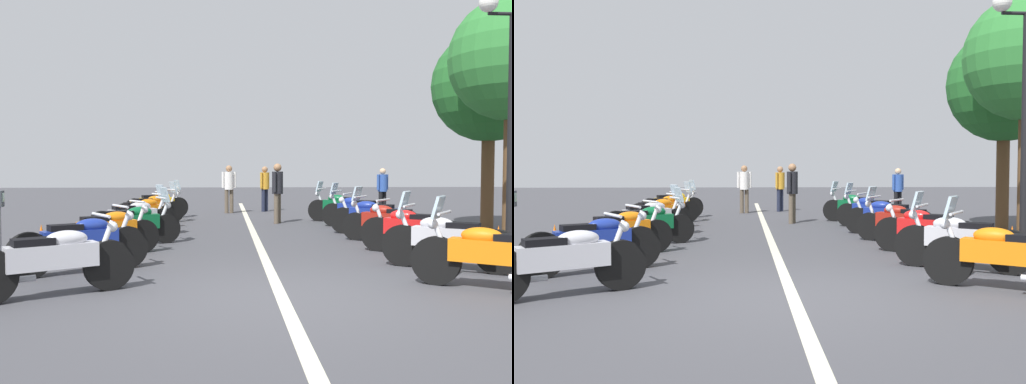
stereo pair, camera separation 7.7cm
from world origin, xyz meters
The scene contains 25 objects.
ground_plane centered at (0.00, 0.00, 0.00)m, with size 80.00×80.00×0.00m, color #424247.
lane_centre_stripe centered at (6.33, 0.00, 0.00)m, with size 24.24×0.16×0.01m, color beige.
motorcycle_left_row_0 centered at (0.21, 2.82, 0.46)m, with size 1.22×1.86×1.01m.
motorcycle_left_row_1 centered at (1.78, 2.88, 0.47)m, with size 1.23×1.91×1.02m.
motorcycle_left_row_2 centered at (3.42, 2.82, 0.45)m, with size 1.24×1.75×0.99m.
motorcycle_left_row_3 centered at (4.83, 2.61, 0.46)m, with size 1.10×1.97×1.20m.
motorcycle_left_row_4 centered at (6.23, 2.81, 0.47)m, with size 1.21×1.87×1.21m.
motorcycle_left_row_5 centered at (7.82, 2.85, 0.44)m, with size 1.28×1.65×0.98m.
motorcycle_left_row_6 centered at (9.39, 2.84, 0.46)m, with size 1.22×1.89×1.20m.
motorcycle_left_row_7 centered at (11.00, 2.85, 0.47)m, with size 1.08×1.95×1.22m.
motorcycle_right_row_0 centered at (0.24, -2.78, 0.48)m, with size 1.39×1.86×1.22m.
motorcycle_right_row_1 centered at (1.74, -2.77, 0.48)m, with size 1.29×1.83×1.23m.
motorcycle_right_row_2 centered at (3.34, -2.77, 0.46)m, with size 1.37×1.68×1.01m.
motorcycle_right_row_3 centered at (4.93, -2.79, 0.46)m, with size 1.41×1.80×1.20m.
motorcycle_right_row_4 centered at (6.29, -2.84, 0.46)m, with size 1.22×1.93×1.00m.
motorcycle_right_row_5 centered at (7.93, -2.85, 0.47)m, with size 1.27×1.79×1.21m.
motorcycle_right_row_6 centered at (9.47, -2.74, 0.47)m, with size 1.23×1.90×1.22m.
traffic_cone_0 centered at (3.15, 3.92, 0.29)m, with size 0.36×0.36×0.61m.
traffic_cone_1 centered at (2.52, -4.01, 0.29)m, with size 0.36×0.36×0.61m.
traffic_cone_2 centered at (5.69, -4.07, 0.29)m, with size 0.36×0.36×0.61m.
bystander_0 centered at (13.68, -0.77, 0.98)m, with size 0.43×0.37×1.67m.
bystander_1 centered at (12.97, 0.56, 1.00)m, with size 0.32×0.52×1.71m.
bystander_2 centered at (9.21, -0.82, 1.02)m, with size 0.48×0.32×1.74m.
bystander_3 centered at (12.17, -4.77, 0.94)m, with size 0.32×0.47×1.60m.
roadside_tree_0 centered at (7.17, -6.07, 3.70)m, with size 2.88×2.88×5.16m.
Camera 2 is at (-6.68, 0.62, 1.59)m, focal length 38.66 mm.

